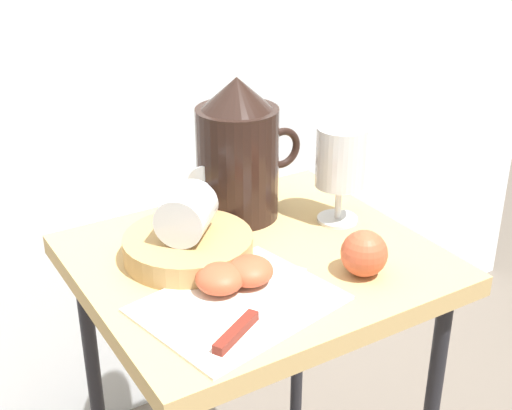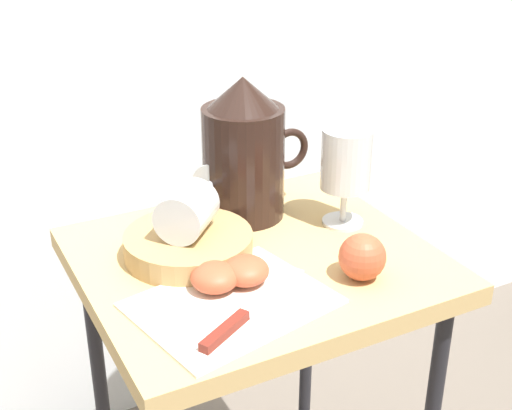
{
  "view_description": "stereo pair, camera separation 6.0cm",
  "coord_description": "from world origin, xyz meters",
  "px_view_note": "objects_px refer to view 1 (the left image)",
  "views": [
    {
      "loc": [
        -0.46,
        -0.76,
        1.17
      ],
      "look_at": [
        0.0,
        0.0,
        0.74
      ],
      "focal_mm": 49.83,
      "sensor_mm": 36.0,
      "label": 1
    },
    {
      "loc": [
        -0.41,
        -0.79,
        1.17
      ],
      "look_at": [
        0.0,
        0.0,
        0.74
      ],
      "focal_mm": 49.83,
      "sensor_mm": 36.0,
      "label": 2
    }
  ],
  "objects_px": {
    "apple_whole": "(364,253)",
    "knife": "(250,318)",
    "basket_tray": "(188,247)",
    "table": "(256,300)",
    "apple_half_right": "(249,271)",
    "wine_glass_tipped_near": "(188,212)",
    "pitcher": "(238,161)",
    "apple_half_left": "(220,278)",
    "wine_glass_upright": "(340,162)"
  },
  "relations": [
    {
      "from": "apple_whole",
      "to": "knife",
      "type": "bearing_deg",
      "value": -173.54
    },
    {
      "from": "basket_tray",
      "to": "apple_whole",
      "type": "height_order",
      "value": "apple_whole"
    },
    {
      "from": "table",
      "to": "basket_tray",
      "type": "bearing_deg",
      "value": 153.0
    },
    {
      "from": "apple_half_right",
      "to": "wine_glass_tipped_near",
      "type": "bearing_deg",
      "value": 106.48
    },
    {
      "from": "table",
      "to": "pitcher",
      "type": "bearing_deg",
      "value": 70.55
    },
    {
      "from": "wine_glass_tipped_near",
      "to": "apple_half_right",
      "type": "distance_m",
      "value": 0.13
    },
    {
      "from": "table",
      "to": "apple_half_left",
      "type": "height_order",
      "value": "apple_half_left"
    },
    {
      "from": "pitcher",
      "to": "knife",
      "type": "bearing_deg",
      "value": -117.36
    },
    {
      "from": "pitcher",
      "to": "apple_half_left",
      "type": "relative_size",
      "value": 3.5
    },
    {
      "from": "apple_whole",
      "to": "basket_tray",
      "type": "bearing_deg",
      "value": 138.28
    },
    {
      "from": "knife",
      "to": "wine_glass_upright",
      "type": "bearing_deg",
      "value": 33.0
    },
    {
      "from": "wine_glass_upright",
      "to": "knife",
      "type": "relative_size",
      "value": 0.78
    },
    {
      "from": "pitcher",
      "to": "wine_glass_tipped_near",
      "type": "height_order",
      "value": "pitcher"
    },
    {
      "from": "wine_glass_tipped_near",
      "to": "apple_whole",
      "type": "distance_m",
      "value": 0.25
    },
    {
      "from": "apple_half_right",
      "to": "table",
      "type": "bearing_deg",
      "value": 52.26
    },
    {
      "from": "pitcher",
      "to": "apple_whole",
      "type": "relative_size",
      "value": 3.5
    },
    {
      "from": "wine_glass_upright",
      "to": "apple_whole",
      "type": "bearing_deg",
      "value": -114.96
    },
    {
      "from": "apple_half_right",
      "to": "apple_whole",
      "type": "bearing_deg",
      "value": -21.0
    },
    {
      "from": "basket_tray",
      "to": "apple_half_left",
      "type": "relative_size",
      "value": 2.86
    },
    {
      "from": "apple_half_left",
      "to": "apple_whole",
      "type": "bearing_deg",
      "value": -17.48
    },
    {
      "from": "wine_glass_upright",
      "to": "apple_half_right",
      "type": "height_order",
      "value": "wine_glass_upright"
    },
    {
      "from": "wine_glass_upright",
      "to": "apple_whole",
      "type": "distance_m",
      "value": 0.18
    },
    {
      "from": "wine_glass_upright",
      "to": "wine_glass_tipped_near",
      "type": "height_order",
      "value": "wine_glass_upright"
    },
    {
      "from": "wine_glass_upright",
      "to": "pitcher",
      "type": "bearing_deg",
      "value": 140.76
    },
    {
      "from": "wine_glass_tipped_near",
      "to": "knife",
      "type": "height_order",
      "value": "wine_glass_tipped_near"
    },
    {
      "from": "wine_glass_tipped_near",
      "to": "apple_half_left",
      "type": "height_order",
      "value": "wine_glass_tipped_near"
    },
    {
      "from": "wine_glass_upright",
      "to": "apple_half_right",
      "type": "bearing_deg",
      "value": -157.09
    },
    {
      "from": "wine_glass_tipped_near",
      "to": "apple_whole",
      "type": "height_order",
      "value": "wine_glass_tipped_near"
    },
    {
      "from": "wine_glass_tipped_near",
      "to": "apple_half_right",
      "type": "relative_size",
      "value": 2.3
    },
    {
      "from": "apple_half_right",
      "to": "knife",
      "type": "distance_m",
      "value": 0.09
    },
    {
      "from": "wine_glass_tipped_near",
      "to": "apple_half_left",
      "type": "xyz_separation_m",
      "value": [
        -0.01,
        -0.11,
        -0.05
      ]
    },
    {
      "from": "wine_glass_upright",
      "to": "knife",
      "type": "bearing_deg",
      "value": -147.0
    },
    {
      "from": "knife",
      "to": "table",
      "type": "bearing_deg",
      "value": 56.37
    },
    {
      "from": "basket_tray",
      "to": "apple_half_right",
      "type": "bearing_deg",
      "value": -71.21
    },
    {
      "from": "knife",
      "to": "pitcher",
      "type": "bearing_deg",
      "value": 62.64
    },
    {
      "from": "basket_tray",
      "to": "pitcher",
      "type": "height_order",
      "value": "pitcher"
    },
    {
      "from": "pitcher",
      "to": "wine_glass_upright",
      "type": "height_order",
      "value": "pitcher"
    },
    {
      "from": "table",
      "to": "wine_glass_tipped_near",
      "type": "height_order",
      "value": "wine_glass_tipped_near"
    },
    {
      "from": "table",
      "to": "knife",
      "type": "xyz_separation_m",
      "value": [
        -0.09,
        -0.14,
        0.08
      ]
    },
    {
      "from": "pitcher",
      "to": "wine_glass_upright",
      "type": "xyz_separation_m",
      "value": [
        0.12,
        -0.1,
        0.01
      ]
    },
    {
      "from": "apple_half_left",
      "to": "apple_half_right",
      "type": "height_order",
      "value": "same"
    },
    {
      "from": "basket_tray",
      "to": "apple_whole",
      "type": "distance_m",
      "value": 0.25
    },
    {
      "from": "table",
      "to": "apple_half_left",
      "type": "xyz_separation_m",
      "value": [
        -0.09,
        -0.06,
        0.1
      ]
    },
    {
      "from": "table",
      "to": "basket_tray",
      "type": "distance_m",
      "value": 0.13
    },
    {
      "from": "wine_glass_upright",
      "to": "apple_half_left",
      "type": "relative_size",
      "value": 2.4
    },
    {
      "from": "table",
      "to": "apple_half_left",
      "type": "relative_size",
      "value": 10.28
    },
    {
      "from": "pitcher",
      "to": "apple_whole",
      "type": "distance_m",
      "value": 0.26
    },
    {
      "from": "wine_glass_tipped_near",
      "to": "apple_half_left",
      "type": "bearing_deg",
      "value": -94.95
    },
    {
      "from": "apple_whole",
      "to": "apple_half_right",
      "type": "bearing_deg",
      "value": 159.0
    },
    {
      "from": "wine_glass_tipped_near",
      "to": "apple_whole",
      "type": "bearing_deg",
      "value": -43.01
    }
  ]
}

